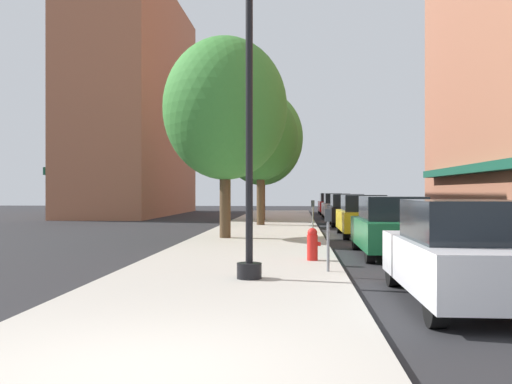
# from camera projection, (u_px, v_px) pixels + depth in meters

# --- Properties ---
(ground_plane) EXTENTS (90.00, 90.00, 0.00)m
(ground_plane) POSITION_uv_depth(u_px,v_px,m) (360.00, 235.00, 22.82)
(ground_plane) COLOR #232326
(sidewalk_slab) EXTENTS (4.80, 50.00, 0.12)m
(sidewalk_slab) POSITION_uv_depth(u_px,v_px,m) (265.00, 231.00, 24.11)
(sidewalk_slab) COLOR #A8A399
(sidewalk_slab) RESTS_ON ground
(building_far_background) EXTENTS (6.80, 18.00, 16.85)m
(building_far_background) POSITION_uv_depth(u_px,v_px,m) (136.00, 106.00, 42.86)
(building_far_background) COLOR #9E6047
(building_far_background) RESTS_ON ground
(lamppost) EXTENTS (0.48, 0.48, 5.90)m
(lamppost) POSITION_uv_depth(u_px,v_px,m) (249.00, 118.00, 10.69)
(lamppost) COLOR black
(lamppost) RESTS_ON sidewalk_slab
(fire_hydrant) EXTENTS (0.33, 0.26, 0.79)m
(fire_hydrant) POSITION_uv_depth(u_px,v_px,m) (313.00, 244.00, 13.52)
(fire_hydrant) COLOR red
(fire_hydrant) RESTS_ON sidewalk_slab
(parking_meter_near) EXTENTS (0.14, 0.09, 1.31)m
(parking_meter_near) POSITION_uv_depth(u_px,v_px,m) (313.00, 212.00, 22.89)
(parking_meter_near) COLOR slate
(parking_meter_near) RESTS_ON sidewalk_slab
(parking_meter_far) EXTENTS (0.14, 0.09, 1.31)m
(parking_meter_far) POSITION_uv_depth(u_px,v_px,m) (328.00, 232.00, 11.65)
(parking_meter_far) COLOR slate
(parking_meter_far) RESTS_ON sidewalk_slab
(tree_near) EXTENTS (4.85, 4.85, 7.61)m
(tree_near) POSITION_uv_depth(u_px,v_px,m) (262.00, 138.00, 32.75)
(tree_near) COLOR #422D1E
(tree_near) RESTS_ON sidewalk_slab
(tree_mid) EXTENTS (4.50, 4.50, 7.27)m
(tree_mid) POSITION_uv_depth(u_px,v_px,m) (225.00, 109.00, 20.13)
(tree_mid) COLOR #4C3823
(tree_mid) RESTS_ON sidewalk_slab
(tree_far) EXTENTS (3.75, 3.75, 6.56)m
(tree_far) POSITION_uv_depth(u_px,v_px,m) (261.00, 138.00, 27.92)
(tree_far) COLOR #4C3823
(tree_far) RESTS_ON sidewalk_slab
(car_white) EXTENTS (1.80, 4.30, 1.66)m
(car_white) POSITION_uv_depth(u_px,v_px,m) (461.00, 254.00, 8.82)
(car_white) COLOR black
(car_white) RESTS_ON ground
(car_green) EXTENTS (1.80, 4.30, 1.66)m
(car_green) POSITION_uv_depth(u_px,v_px,m) (391.00, 227.00, 15.38)
(car_green) COLOR black
(car_green) RESTS_ON ground
(car_yellow) EXTENTS (1.80, 4.30, 1.66)m
(car_yellow) POSITION_uv_depth(u_px,v_px,m) (362.00, 216.00, 22.09)
(car_yellow) COLOR black
(car_yellow) RESTS_ON ground
(car_black) EXTENTS (1.80, 4.30, 1.66)m
(car_black) POSITION_uv_depth(u_px,v_px,m) (346.00, 210.00, 29.23)
(car_black) COLOR black
(car_black) RESTS_ON ground
(car_silver) EXTENTS (1.80, 4.30, 1.66)m
(car_silver) POSITION_uv_depth(u_px,v_px,m) (337.00, 206.00, 36.54)
(car_silver) COLOR black
(car_silver) RESTS_ON ground
(car_red) EXTENTS (1.80, 4.30, 1.66)m
(car_red) POSITION_uv_depth(u_px,v_px,m) (330.00, 204.00, 43.17)
(car_red) COLOR black
(car_red) RESTS_ON ground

